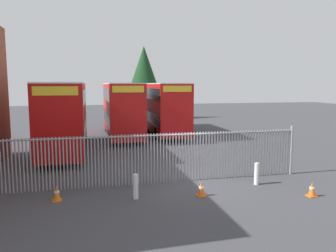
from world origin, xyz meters
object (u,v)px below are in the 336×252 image
object	(u,v)px
double_decker_bus_behind_fence_left	(121,107)
traffic_cone_near_kerb	(312,189)
double_decker_bus_behind_fence_right	(162,106)
bollard_center_front	(257,174)
traffic_cone_mid_forecourt	(57,193)
bollard_near_left	(136,186)
double_decker_bus_near_gate	(65,114)
traffic_cone_by_gate	(201,189)

from	to	relation	value
double_decker_bus_behind_fence_left	traffic_cone_near_kerb	bearing A→B (deg)	-71.24
double_decker_bus_behind_fence_right	double_decker_bus_behind_fence_left	bearing A→B (deg)	-166.53
bollard_center_front	traffic_cone_mid_forecourt	distance (m)	8.22
double_decker_bus_behind_fence_right	traffic_cone_near_kerb	xyz separation A→B (m)	(2.11, -17.78, -2.13)
double_decker_bus_behind_fence_right	bollard_center_front	bearing A→B (deg)	-87.17
traffic_cone_mid_forecourt	bollard_near_left	bearing A→B (deg)	-8.32
double_decker_bus_near_gate	double_decker_bus_behind_fence_left	size ratio (longest dim) A/B	1.00
traffic_cone_mid_forecourt	traffic_cone_near_kerb	xyz separation A→B (m)	(9.54, -1.74, 0.00)
double_decker_bus_near_gate	traffic_cone_by_gate	distance (m)	12.09
double_decker_bus_near_gate	traffic_cone_mid_forecourt	distance (m)	9.96
bollard_center_front	traffic_cone_mid_forecourt	bearing A→B (deg)	-178.82
double_decker_bus_behind_fence_right	bollard_center_front	distance (m)	16.00
bollard_near_left	double_decker_bus_near_gate	bearing A→B (deg)	107.57
bollard_near_left	double_decker_bus_behind_fence_right	bearing A→B (deg)	74.56
traffic_cone_mid_forecourt	bollard_center_front	bearing A→B (deg)	1.18
traffic_cone_near_kerb	double_decker_bus_behind_fence_left	bearing A→B (deg)	108.76
double_decker_bus_behind_fence_left	traffic_cone_near_kerb	distance (m)	17.98
bollard_center_front	traffic_cone_by_gate	distance (m)	2.95
traffic_cone_by_gate	double_decker_bus_behind_fence_left	bearing A→B (deg)	95.77
double_decker_bus_behind_fence_right	bollard_near_left	distance (m)	17.18
bollard_center_front	bollard_near_left	bearing A→B (deg)	-173.67
bollard_near_left	bollard_center_front	xyz separation A→B (m)	(5.33, 0.59, 0.00)
double_decker_bus_behind_fence_right	bollard_center_front	world-z (taller)	double_decker_bus_behind_fence_right
double_decker_bus_near_gate	bollard_near_left	world-z (taller)	double_decker_bus_near_gate
double_decker_bus_near_gate	traffic_cone_mid_forecourt	bearing A→B (deg)	-88.10
traffic_cone_by_gate	traffic_cone_near_kerb	world-z (taller)	same
double_decker_bus_near_gate	double_decker_bus_behind_fence_left	distance (m)	6.83
double_decker_bus_behind_fence_right	traffic_cone_near_kerb	distance (m)	18.03
double_decker_bus_behind_fence_left	traffic_cone_mid_forecourt	size ratio (longest dim) A/B	18.32
double_decker_bus_near_gate	traffic_cone_mid_forecourt	world-z (taller)	double_decker_bus_near_gate
traffic_cone_by_gate	traffic_cone_near_kerb	bearing A→B (deg)	-14.03
double_decker_bus_behind_fence_left	bollard_near_left	distance (m)	15.74
bollard_near_left	traffic_cone_mid_forecourt	xyz separation A→B (m)	(-2.89, 0.42, -0.19)
bollard_near_left	traffic_cone_by_gate	bearing A→B (deg)	-6.47
traffic_cone_mid_forecourt	double_decker_bus_behind_fence_right	bearing A→B (deg)	65.13
traffic_cone_by_gate	traffic_cone_mid_forecourt	xyz separation A→B (m)	(-5.40, 0.71, 0.00)
double_decker_bus_behind_fence_left	double_decker_bus_near_gate	bearing A→B (deg)	-127.13
double_decker_bus_behind_fence_left	traffic_cone_by_gate	xyz separation A→B (m)	(1.60, -15.87, -2.13)
bollard_center_front	traffic_cone_near_kerb	world-z (taller)	bollard_center_front
double_decker_bus_near_gate	double_decker_bus_behind_fence_left	bearing A→B (deg)	52.87
double_decker_bus_behind_fence_right	traffic_cone_mid_forecourt	distance (m)	17.80
double_decker_bus_behind_fence_left	double_decker_bus_behind_fence_right	distance (m)	3.74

